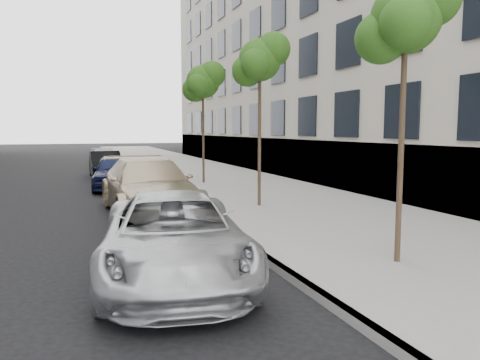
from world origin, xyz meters
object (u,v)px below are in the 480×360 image
sedan_blue (114,172)px  sedan_rear (104,158)px  tree_far (203,82)px  minivan (174,237)px  suv (149,187)px  tree_near (407,19)px  tree_mid (261,60)px  sedan_black (105,164)px

sedan_blue → sedan_rear: sedan_blue is taller
tree_far → sedan_blue: bearing=177.9°
minivan → suv: suv is taller
tree_far → suv: tree_far is taller
minivan → tree_near: bearing=-4.3°
tree_far → minivan: 13.29m
tree_far → sedan_blue: size_ratio=1.26×
tree_mid → suv: 4.96m
tree_near → sedan_blue: 14.13m
sedan_blue → sedan_black: 4.72m
tree_mid → minivan: tree_mid is taller
tree_mid → minivan: bearing=-124.0°
sedan_blue → tree_far: bearing=4.2°
suv → tree_near: bearing=-66.0°
suv → sedan_black: bearing=90.4°
sedan_blue → sedan_rear: 11.74m
tree_mid → minivan: 7.81m
minivan → suv: (0.49, 5.90, 0.12)m
suv → tree_mid: bearing=-6.4°
sedan_blue → sedan_rear: (0.29, 11.74, -0.09)m
tree_far → sedan_blue: tree_far is taller
minivan → sedan_blue: (0.04, 12.29, 0.01)m
tree_far → sedan_rear: tree_far is taller
sedan_black → tree_near: bearing=-79.0°
sedan_black → tree_far: bearing=-52.8°
suv → sedan_rear: size_ratio=1.33×
minivan → sedan_blue: bearing=98.0°
sedan_rear → tree_far: bearing=-72.8°
sedan_blue → sedan_black: bearing=97.1°
sedan_black → sedan_blue: bearing=-90.3°
minivan → tree_mid: bearing=64.2°
minivan → sedan_blue: size_ratio=1.21×
tree_near → minivan: tree_near is taller
suv → sedan_rear: (-0.17, 18.13, -0.20)m
tree_mid → sedan_rear: (-3.49, 18.38, -3.87)m
tree_near → sedan_blue: bearing=106.0°
suv → tree_far: bearing=59.8°
sedan_blue → sedan_black: size_ratio=1.00×
sedan_blue → sedan_black: sedan_blue is taller
tree_far → minivan: (-3.82, -12.16, -3.77)m
tree_near → sedan_rear: tree_near is taller
sedan_rear → tree_near: bearing=-81.2°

